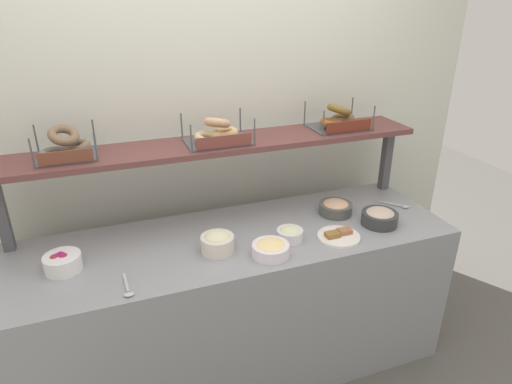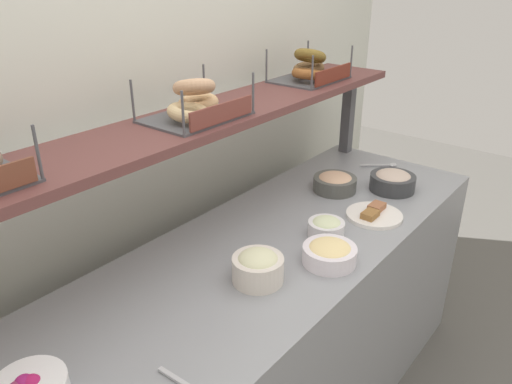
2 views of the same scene
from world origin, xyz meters
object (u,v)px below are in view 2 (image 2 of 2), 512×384
serving_spoon_near_plate (385,165)px  bagel_basket_cinnamon_raisin (310,69)px  bowl_egg_salad (330,253)px  bowl_tuna_salad (393,181)px  bagel_basket_plain (195,105)px  bowl_potato_salad (258,267)px  serving_plate_white (374,214)px  bowl_scallion_spread (326,227)px  bowl_hummus (335,182)px

serving_spoon_near_plate → bagel_basket_cinnamon_raisin: bearing=137.0°
bowl_egg_salad → serving_spoon_near_plate: bowl_egg_salad is taller
bowl_egg_salad → bowl_tuna_salad: bearing=7.4°
serving_spoon_near_plate → bagel_basket_plain: bearing=166.4°
bowl_potato_salad → serving_plate_white: bowl_potato_salad is taller
bowl_scallion_spread → serving_plate_white: bearing=-16.2°
serving_plate_white → bagel_basket_plain: bagel_basket_plain is taller
bowl_scallion_spread → bowl_egg_salad: (-0.14, -0.10, 0.00)m
bowl_tuna_salad → bowl_egg_salad: (-0.67, -0.09, -0.01)m
bagel_basket_cinnamon_raisin → bowl_hummus: bearing=-115.5°
bagel_basket_plain → bowl_egg_salad: bearing=-76.7°
serving_spoon_near_plate → bagel_basket_cinnamon_raisin: bagel_basket_cinnamon_raisin is taller
bowl_hummus → serving_spoon_near_plate: size_ratio=1.30×
bowl_scallion_spread → serving_spoon_near_plate: (0.75, 0.13, -0.03)m
bowl_egg_salad → bowl_scallion_spread: bearing=34.9°
bowl_potato_salad → serving_plate_white: 0.62m
bowl_potato_salad → serving_plate_white: size_ratio=0.74×
bowl_tuna_salad → bagel_basket_cinnamon_raisin: bearing=97.6°
bowl_scallion_spread → bagel_basket_cinnamon_raisin: 0.76m
bowl_hummus → bagel_basket_plain: bagel_basket_plain is taller
bowl_potato_salad → serving_spoon_near_plate: 1.13m
bowl_hummus → bowl_potato_salad: size_ratio=1.15×
bowl_hummus → serving_plate_white: size_ratio=0.85×
bowl_hummus → bowl_potato_salad: bowl_potato_salad is taller
bagel_basket_plain → bowl_tuna_salad: bearing=-26.5°
serving_spoon_near_plate → serving_plate_white: bearing=-158.8°
serving_plate_white → bagel_basket_cinnamon_raisin: bagel_basket_cinnamon_raisin is taller
serving_plate_white → bowl_scallion_spread: bearing=163.8°
serving_plate_white → bowl_egg_salad: bearing=-175.4°
bowl_scallion_spread → bagel_basket_cinnamon_raisin: (0.47, 0.40, 0.44)m
serving_spoon_near_plate → bagel_basket_plain: (-1.01, 0.25, 0.47)m
bowl_potato_salad → bagel_basket_plain: size_ratio=0.48×
bagel_basket_cinnamon_raisin → serving_spoon_near_plate: bearing=-43.0°
bowl_tuna_salad → serving_plate_white: 0.29m
bowl_scallion_spread → bowl_potato_salad: bearing=177.1°
serving_plate_white → serving_spoon_near_plate: size_ratio=1.52×
bowl_potato_salad → bagel_basket_plain: bagel_basket_plain is taller
bowl_tuna_salad → serving_plate_white: bowl_tuna_salad is taller
bagel_basket_cinnamon_raisin → bagel_basket_plain: bearing=-178.1°
bowl_potato_salad → serving_spoon_near_plate: (1.13, 0.11, -0.04)m
bowl_potato_salad → bowl_tuna_salad: bearing=-2.1°
bowl_egg_salad → bagel_basket_cinnamon_raisin: bearing=39.2°
bowl_hummus → bagel_basket_plain: bearing=162.3°
bowl_egg_salad → bagel_basket_plain: size_ratio=0.53×
bowl_potato_salad → bagel_basket_cinnamon_raisin: bearing=24.3°
bagel_basket_plain → bagel_basket_cinnamon_raisin: size_ratio=1.02×
bagel_basket_plain → serving_plate_white: bearing=-41.7°
bowl_egg_salad → serving_plate_white: bearing=4.6°
bowl_hummus → serving_spoon_near_plate: (0.39, -0.05, -0.03)m
bowl_tuna_salad → bowl_hummus: (-0.16, 0.19, -0.00)m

